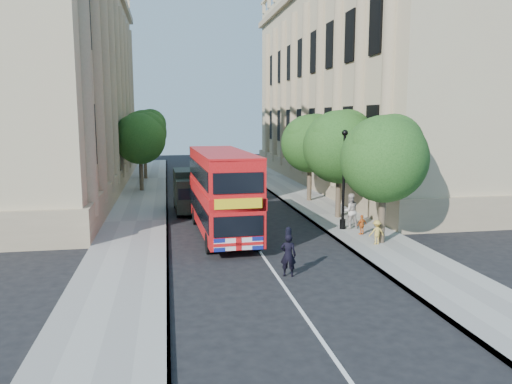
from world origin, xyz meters
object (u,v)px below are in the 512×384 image
lamp_post (344,184)px  double_decker_bus (222,191)px  police_constable (288,255)px  box_van (190,192)px  woman_pedestrian (350,211)px

lamp_post → double_decker_bus: 6.31m
police_constable → double_decker_bus: bearing=-56.8°
police_constable → box_van: bearing=-58.2°
double_decker_bus → box_van: (-1.29, 6.55, -1.02)m
lamp_post → woman_pedestrian: (0.43, 0.09, -1.47)m
lamp_post → box_van: lamp_post is taller
police_constable → woman_pedestrian: woman_pedestrian is taller
lamp_post → woman_pedestrian: size_ratio=2.79×
box_van → woman_pedestrian: bearing=-40.8°
lamp_post → police_constable: lamp_post is taller
lamp_post → box_van: 10.16m
police_constable → woman_pedestrian: (5.02, 6.84, 0.23)m
lamp_post → police_constable: size_ratio=3.16×
woman_pedestrian → box_van: bearing=-40.6°
lamp_post → police_constable: bearing=-124.2°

